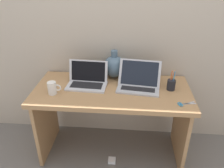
# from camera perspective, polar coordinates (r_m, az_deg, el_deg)

# --- Properties ---
(ground_plane) EXTENTS (6.00, 6.00, 0.00)m
(ground_plane) POSITION_cam_1_polar(r_m,az_deg,el_deg) (2.39, 0.00, -16.33)
(ground_plane) COLOR slate
(back_wall) EXTENTS (4.40, 0.04, 2.40)m
(back_wall) POSITION_cam_1_polar(r_m,az_deg,el_deg) (2.10, 0.82, 15.20)
(back_wall) COLOR #BCAD99
(back_wall) RESTS_ON ground
(desk) EXTENTS (1.35, 0.62, 0.71)m
(desk) POSITION_cam_1_polar(r_m,az_deg,el_deg) (2.04, 0.00, -5.16)
(desk) COLOR #AD7F51
(desk) RESTS_ON ground
(laptop_left) EXTENTS (0.36, 0.23, 0.21)m
(laptop_left) POSITION_cam_1_polar(r_m,az_deg,el_deg) (2.01, -6.22, 1.28)
(laptop_left) COLOR silver
(laptop_left) RESTS_ON desk
(laptop_right) EXTENTS (0.39, 0.29, 0.22)m
(laptop_right) POSITION_cam_1_polar(r_m,az_deg,el_deg) (1.97, 6.81, 0.78)
(laptop_right) COLOR #B2B2B7
(laptop_right) RESTS_ON desk
(green_vase) EXTENTS (0.20, 0.20, 0.26)m
(green_vase) POSITION_cam_1_polar(r_m,az_deg,el_deg) (2.13, 0.56, 4.52)
(green_vase) COLOR slate
(green_vase) RESTS_ON desk
(coffee_mug) EXTENTS (0.11, 0.07, 0.11)m
(coffee_mug) POSITION_cam_1_polar(r_m,az_deg,el_deg) (1.92, -14.81, -0.97)
(coffee_mug) COLOR white
(coffee_mug) RESTS_ON desk
(pen_cup) EXTENTS (0.07, 0.07, 0.18)m
(pen_cup) POSITION_cam_1_polar(r_m,az_deg,el_deg) (1.99, 14.74, -0.13)
(pen_cup) COLOR black
(pen_cup) RESTS_ON desk
(scissors) EXTENTS (0.15, 0.08, 0.01)m
(scissors) POSITION_cam_1_polar(r_m,az_deg,el_deg) (1.83, 17.66, -4.83)
(scissors) COLOR #B7B7BC
(scissors) RESTS_ON desk
(power_brick) EXTENTS (0.07, 0.07, 0.03)m
(power_brick) POSITION_cam_1_polar(r_m,az_deg,el_deg) (2.27, -0.04, -18.75)
(power_brick) COLOR white
(power_brick) RESTS_ON ground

